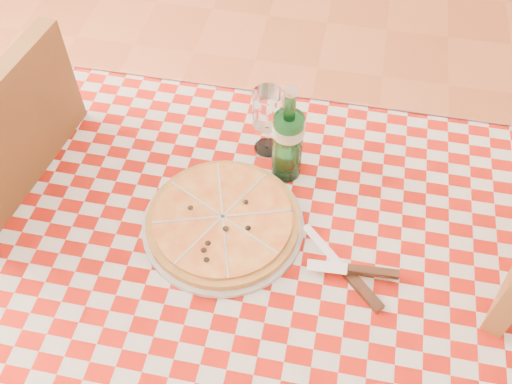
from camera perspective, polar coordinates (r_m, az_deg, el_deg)
dining_table at (r=1.36m, az=0.33°, el=-6.22°), size 1.20×0.80×0.75m
tablecloth at (r=1.28m, az=0.35°, el=-3.98°), size 1.30×0.90×0.01m
chair_far at (r=1.65m, az=-23.33°, el=-1.15°), size 0.53×0.53×1.05m
pizza_plate at (r=1.27m, az=-3.33°, el=-2.82°), size 0.46×0.46×0.05m
water_bottle at (r=1.29m, az=3.24°, el=5.84°), size 0.09×0.09×0.26m
wine_glass at (r=1.37m, az=1.16°, el=7.00°), size 0.08×0.08×0.18m
cutlery at (r=1.22m, az=9.10°, el=-7.71°), size 0.32×0.29×0.03m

